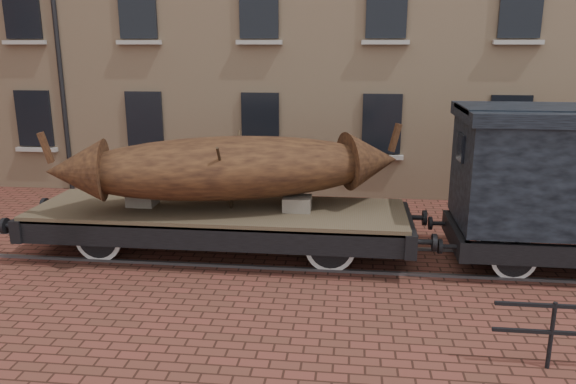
# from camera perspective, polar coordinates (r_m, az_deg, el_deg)

# --- Properties ---
(ground) EXTENTS (90.00, 90.00, 0.00)m
(ground) POSITION_cam_1_polar(r_m,az_deg,el_deg) (12.01, 5.33, -6.78)
(ground) COLOR #522B21
(rail_track) EXTENTS (30.00, 1.52, 0.06)m
(rail_track) POSITION_cam_1_polar(r_m,az_deg,el_deg) (12.00, 5.33, -6.65)
(rail_track) COLOR #59595E
(rail_track) RESTS_ON ground
(flatcar_wagon) EXTENTS (8.87, 2.40, 1.34)m
(flatcar_wagon) POSITION_cam_1_polar(r_m,az_deg,el_deg) (12.05, -7.01, -2.55)
(flatcar_wagon) COLOR #4B3F30
(flatcar_wagon) RESTS_ON ground
(iron_boat) EXTENTS (7.30, 3.75, 1.73)m
(iron_boat) POSITION_cam_1_polar(r_m,az_deg,el_deg) (11.72, -5.92, 2.51)
(iron_boat) COLOR brown
(iron_boat) RESTS_ON flatcar_wagon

